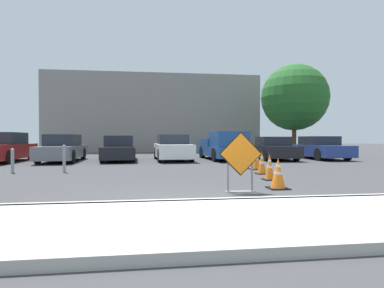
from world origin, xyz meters
TOP-DOWN VIEW (x-y plane):
  - ground_plane at (0.00, 10.00)m, footprint 96.00×96.00m
  - sidewalk_strip at (0.00, -1.25)m, footprint 30.07×2.50m
  - curb_lip at (0.00, 0.00)m, footprint 30.07×0.20m
  - road_closed_sign at (1.30, 1.32)m, footprint 1.02×0.20m
  - traffic_cone_nearest at (2.37, 1.69)m, footprint 0.49×0.49m
  - traffic_cone_second at (2.76, 3.20)m, footprint 0.39×0.39m
  - traffic_cone_third at (3.06, 4.67)m, footprint 0.40×0.40m
  - traffic_cone_fourth at (3.37, 6.15)m, footprint 0.52×0.52m
  - parked_car_nearest at (-8.52, 11.48)m, footprint 1.84×4.65m
  - parked_car_second at (-5.57, 11.43)m, footprint 1.94×4.76m
  - parked_car_third at (-2.61, 11.62)m, footprint 1.97×4.46m
  - parked_car_fourth at (0.35, 11.49)m, footprint 2.10×4.52m
  - pickup_truck at (3.33, 11.46)m, footprint 2.23×5.16m
  - parked_car_fifth at (6.26, 11.42)m, footprint 2.10×4.40m
  - parked_car_sixth at (9.22, 11.50)m, footprint 1.92×4.40m
  - bollard_nearest at (-3.96, 6.03)m, footprint 0.12×0.12m
  - bollard_second at (-5.73, 6.03)m, footprint 0.12×0.12m
  - building_facade_backdrop at (-0.63, 23.45)m, footprint 19.14×5.00m
  - street_tree_behind_lot at (9.89, 16.17)m, footprint 4.99×4.99m

SIDE VIEW (x-z plane):
  - ground_plane at x=0.00m, z-range 0.00..0.00m
  - sidewalk_strip at x=0.00m, z-range 0.00..0.14m
  - curb_lip at x=0.00m, z-range 0.00..0.14m
  - traffic_cone_nearest at x=2.37m, z-range -0.01..0.76m
  - traffic_cone_third at x=3.06m, z-range -0.01..0.78m
  - traffic_cone_second at x=2.76m, z-range -0.01..0.78m
  - traffic_cone_fourth at x=3.37m, z-range -0.01..0.81m
  - bollard_second at x=-5.73m, z-range 0.03..0.92m
  - bollard_nearest at x=-3.96m, z-range 0.03..1.04m
  - parked_car_fifth at x=6.26m, z-range -0.04..1.30m
  - parked_car_third at x=-2.61m, z-range -0.06..1.33m
  - parked_car_sixth at x=9.22m, z-range -0.04..1.33m
  - parked_car_second at x=-5.57m, z-range -0.05..1.40m
  - parked_car_fourth at x=0.35m, z-range -0.04..1.40m
  - parked_car_nearest at x=-8.52m, z-range -0.06..1.50m
  - pickup_truck at x=3.33m, z-range -0.08..1.52m
  - road_closed_sign at x=1.30m, z-range 0.06..1.47m
  - building_facade_backdrop at x=-0.63m, z-range 0.00..7.00m
  - street_tree_behind_lot at x=9.89m, z-range 0.91..7.74m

